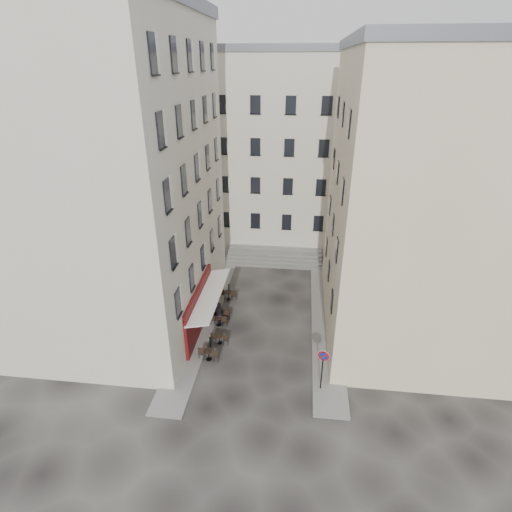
# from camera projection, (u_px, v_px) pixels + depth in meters

# --- Properties ---
(ground) EXTENTS (90.00, 90.00, 0.00)m
(ground) POSITION_uv_depth(u_px,v_px,m) (260.00, 343.00, 27.26)
(ground) COLOR black
(ground) RESTS_ON ground
(sidewalk_left) EXTENTS (2.00, 22.00, 0.12)m
(sidewalk_left) POSITION_uv_depth(u_px,v_px,m) (209.00, 306.00, 31.28)
(sidewalk_left) COLOR slate
(sidewalk_left) RESTS_ON ground
(sidewalk_right) EXTENTS (2.00, 18.00, 0.12)m
(sidewalk_right) POSITION_uv_depth(u_px,v_px,m) (325.00, 321.00, 29.44)
(sidewalk_right) COLOR slate
(sidewalk_right) RESTS_ON ground
(building_left) EXTENTS (12.20, 16.20, 20.60)m
(building_left) POSITION_uv_depth(u_px,v_px,m) (109.00, 178.00, 26.51)
(building_left) COLOR beige
(building_left) RESTS_ON ground
(building_right) EXTENTS (12.20, 14.20, 18.60)m
(building_right) POSITION_uv_depth(u_px,v_px,m) (432.00, 202.00, 25.19)
(building_right) COLOR #C9B496
(building_right) RESTS_ON ground
(building_back) EXTENTS (18.20, 10.20, 18.60)m
(building_back) POSITION_uv_depth(u_px,v_px,m) (271.00, 149.00, 40.23)
(building_back) COLOR beige
(building_back) RESTS_ON ground
(cafe_storefront) EXTENTS (1.74, 7.30, 3.50)m
(cafe_storefront) POSITION_uv_depth(u_px,v_px,m) (201.00, 307.00, 27.78)
(cafe_storefront) COLOR #480C0A
(cafe_storefront) RESTS_ON ground
(stone_steps) EXTENTS (9.00, 3.15, 0.80)m
(stone_steps) POSITION_uv_depth(u_px,v_px,m) (274.00, 257.00, 38.30)
(stone_steps) COLOR #63605E
(stone_steps) RESTS_ON ground
(bollard_near) EXTENTS (0.12, 0.12, 0.98)m
(bollard_near) POSITION_uv_depth(u_px,v_px,m) (210.00, 342.00, 26.48)
(bollard_near) COLOR black
(bollard_near) RESTS_ON ground
(bollard_mid) EXTENTS (0.12, 0.12, 0.98)m
(bollard_mid) POSITION_uv_depth(u_px,v_px,m) (221.00, 313.00, 29.60)
(bollard_mid) COLOR black
(bollard_mid) RESTS_ON ground
(bollard_far) EXTENTS (0.12, 0.12, 0.98)m
(bollard_far) POSITION_uv_depth(u_px,v_px,m) (229.00, 289.00, 32.72)
(bollard_far) COLOR black
(bollard_far) RESTS_ON ground
(no_parking_sign) EXTENTS (0.63, 0.21, 2.84)m
(no_parking_sign) POSITION_uv_depth(u_px,v_px,m) (323.00, 363.00, 22.48)
(no_parking_sign) COLOR black
(no_parking_sign) RESTS_ON ground
(bistro_table_a) EXTENTS (1.34, 0.63, 0.94)m
(bistro_table_a) POSITION_uv_depth(u_px,v_px,m) (209.00, 354.00, 25.51)
(bistro_table_a) COLOR black
(bistro_table_a) RESTS_ON ground
(bistro_table_b) EXTENTS (1.19, 0.56, 0.84)m
(bistro_table_b) POSITION_uv_depth(u_px,v_px,m) (220.00, 338.00, 27.04)
(bistro_table_b) COLOR black
(bistro_table_b) RESTS_ON ground
(bistro_table_c) EXTENTS (1.28, 0.60, 0.90)m
(bistro_table_c) POSITION_uv_depth(u_px,v_px,m) (219.00, 320.00, 28.87)
(bistro_table_c) COLOR black
(bistro_table_c) RESTS_ON ground
(bistro_table_d) EXTENTS (1.42, 0.67, 1.00)m
(bistro_table_d) POSITION_uv_depth(u_px,v_px,m) (220.00, 314.00, 29.43)
(bistro_table_d) COLOR black
(bistro_table_d) RESTS_ON ground
(bistro_table_e) EXTENTS (1.35, 0.63, 0.95)m
(bistro_table_e) POSITION_uv_depth(u_px,v_px,m) (228.00, 294.00, 31.99)
(bistro_table_e) COLOR black
(bistro_table_e) RESTS_ON ground
(pedestrian) EXTENTS (0.80, 0.70, 1.86)m
(pedestrian) POSITION_uv_depth(u_px,v_px,m) (219.00, 314.00, 28.77)
(pedestrian) COLOR black
(pedestrian) RESTS_ON ground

